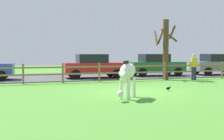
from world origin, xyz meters
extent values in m
plane|color=#47842D|center=(0.00, 0.00, 0.00)|extent=(60.00, 60.00, 0.00)
cube|color=#47474C|center=(0.00, 9.30, 0.03)|extent=(28.00, 7.40, 0.05)
cylinder|color=olive|center=(-4.56, 5.00, 0.56)|extent=(0.11, 0.11, 1.11)
cylinder|color=olive|center=(-2.42, 5.00, 0.56)|extent=(0.11, 0.11, 1.11)
cylinder|color=olive|center=(-0.27, 5.00, 0.56)|extent=(0.11, 0.11, 1.11)
cylinder|color=olive|center=(1.87, 5.00, 0.56)|extent=(0.11, 0.11, 1.11)
cylinder|color=olive|center=(4.02, 5.00, 0.56)|extent=(0.11, 0.11, 1.11)
cylinder|color=olive|center=(6.16, 5.00, 0.56)|extent=(0.11, 0.11, 1.11)
cylinder|color=olive|center=(8.31, 5.00, 0.56)|extent=(0.11, 0.11, 1.11)
cube|color=olive|center=(-0.27, 5.00, 0.50)|extent=(21.45, 0.06, 0.09)
cube|color=olive|center=(-0.27, 5.00, 0.89)|extent=(21.45, 0.06, 0.09)
cylinder|color=#513A23|center=(4.16, 5.19, 1.90)|extent=(0.36, 0.36, 3.80)
cylinder|color=#513A23|center=(4.59, 5.14, 3.00)|extent=(0.24, 0.95, 0.82)
cylinder|color=#513A23|center=(3.97, 5.48, 2.77)|extent=(0.74, 0.56, 1.04)
cylinder|color=#513A23|center=(4.12, 4.69, 2.77)|extent=(1.09, 0.23, 0.83)
cylinder|color=#513A23|center=(3.57, 5.41, 2.65)|extent=(0.57, 1.29, 0.99)
ellipsoid|color=white|center=(-1.16, -1.76, 1.03)|extent=(1.14, 1.27, 0.56)
cylinder|color=white|center=(-1.30, -2.16, 0.39)|extent=(0.11, 0.11, 0.78)
cylinder|color=white|center=(-1.52, -1.99, 0.39)|extent=(0.11, 0.11, 0.78)
cylinder|color=white|center=(-0.81, -1.53, 0.39)|extent=(0.11, 0.11, 0.78)
cylinder|color=white|center=(-1.03, -1.36, 0.39)|extent=(0.11, 0.11, 0.78)
cylinder|color=white|center=(-1.49, -2.18, 0.84)|extent=(0.55, 0.61, 0.51)
ellipsoid|color=white|center=(-1.75, -2.51, 0.28)|extent=(0.43, 0.47, 0.24)
cube|color=black|center=(-1.32, -1.96, 1.35)|extent=(0.38, 0.47, 0.12)
cylinder|color=black|center=(-0.75, -1.23, 0.88)|extent=(0.16, 0.18, 0.54)
cylinder|color=black|center=(1.34, -0.26, 0.03)|extent=(0.01, 0.01, 0.06)
cylinder|color=black|center=(1.34, -0.30, 0.03)|extent=(0.01, 0.01, 0.06)
ellipsoid|color=black|center=(1.34, -0.28, 0.12)|extent=(0.18, 0.10, 0.12)
sphere|color=black|center=(1.43, -0.28, 0.17)|extent=(0.07, 0.07, 0.07)
cube|color=#236B38|center=(4.88, 7.97, 0.70)|extent=(4.09, 1.93, 0.70)
cube|color=black|center=(4.73, 7.97, 1.33)|extent=(1.99, 1.67, 0.56)
cylinder|color=black|center=(6.28, 8.74, 0.35)|extent=(0.61, 0.21, 0.60)
cylinder|color=black|center=(6.18, 7.04, 0.35)|extent=(0.61, 0.21, 0.60)
cylinder|color=black|center=(3.58, 8.89, 0.35)|extent=(0.61, 0.21, 0.60)
cylinder|color=black|center=(3.48, 7.19, 0.35)|extent=(0.61, 0.21, 0.60)
cube|color=red|center=(0.09, 7.44, 0.70)|extent=(4.08, 1.90, 0.70)
cube|color=black|center=(-0.06, 7.45, 1.33)|extent=(1.98, 1.66, 0.56)
cylinder|color=black|center=(1.48, 8.22, 0.35)|extent=(0.61, 0.21, 0.60)
cylinder|color=black|center=(1.39, 6.52, 0.35)|extent=(0.61, 0.21, 0.60)
cylinder|color=black|center=(-1.22, 8.36, 0.35)|extent=(0.61, 0.21, 0.60)
cylinder|color=black|center=(-1.31, 6.66, 0.35)|extent=(0.61, 0.21, 0.60)
cylinder|color=black|center=(-5.52, 8.67, 0.35)|extent=(0.62, 0.24, 0.60)
cylinder|color=black|center=(-5.71, 6.98, 0.35)|extent=(0.62, 0.24, 0.60)
cube|color=slate|center=(9.80, 7.41, 0.70)|extent=(4.11, 1.97, 0.70)
cube|color=black|center=(9.65, 7.42, 1.33)|extent=(2.00, 1.69, 0.56)
cylinder|color=black|center=(8.51, 8.35, 0.35)|extent=(0.61, 0.22, 0.60)
cylinder|color=black|center=(8.39, 6.65, 0.35)|extent=(0.61, 0.22, 0.60)
cylinder|color=#232847|center=(5.52, 4.23, 0.41)|extent=(0.14, 0.14, 0.82)
cylinder|color=#232847|center=(5.70, 4.22, 0.41)|extent=(0.14, 0.14, 0.82)
cube|color=gold|center=(5.61, 4.22, 1.11)|extent=(0.37, 0.23, 0.58)
sphere|color=tan|center=(5.61, 4.22, 1.53)|extent=(0.22, 0.22, 0.22)
camera|label=1|loc=(-5.56, -12.84, 1.70)|focal=51.26mm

